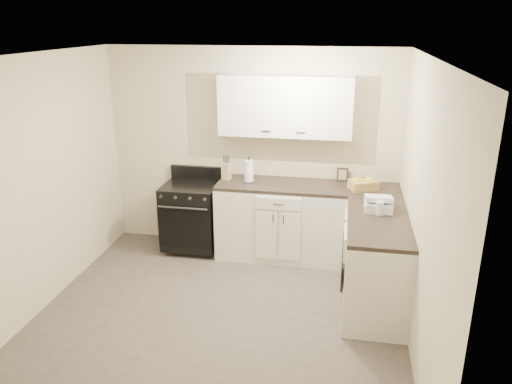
% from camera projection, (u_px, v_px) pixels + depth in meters
% --- Properties ---
extents(floor, '(3.60, 3.60, 0.00)m').
position_uv_depth(floor, '(218.00, 319.00, 4.91)').
color(floor, '#473F38').
rests_on(floor, ground).
extents(ceiling, '(3.60, 3.60, 0.00)m').
position_uv_depth(ceiling, '(210.00, 57.00, 4.09)').
color(ceiling, white).
rests_on(ceiling, wall_back).
extents(wall_back, '(3.60, 0.00, 3.60)m').
position_uv_depth(wall_back, '(252.00, 151.00, 6.17)').
color(wall_back, beige).
rests_on(wall_back, ground).
extents(wall_right, '(0.00, 3.60, 3.60)m').
position_uv_depth(wall_right, '(422.00, 213.00, 4.19)').
color(wall_right, beige).
rests_on(wall_right, ground).
extents(wall_left, '(0.00, 3.60, 3.60)m').
position_uv_depth(wall_left, '(34.00, 188.00, 4.81)').
color(wall_left, beige).
rests_on(wall_left, ground).
extents(wall_front, '(3.60, 0.00, 3.60)m').
position_uv_depth(wall_front, '(133.00, 307.00, 2.83)').
color(wall_front, beige).
rests_on(wall_front, ground).
extents(base_cabinets_back, '(1.55, 0.60, 0.90)m').
position_uv_depth(base_cabinets_back, '(282.00, 222.00, 6.08)').
color(base_cabinets_back, silver).
rests_on(base_cabinets_back, floor).
extents(base_cabinets_right, '(0.60, 1.90, 0.90)m').
position_uv_depth(base_cabinets_right, '(374.00, 252.00, 5.29)').
color(base_cabinets_right, silver).
rests_on(base_cabinets_right, floor).
extents(countertop_back, '(1.55, 0.60, 0.04)m').
position_uv_depth(countertop_back, '(282.00, 185.00, 5.93)').
color(countertop_back, black).
rests_on(countertop_back, base_cabinets_back).
extents(countertop_right, '(0.60, 1.90, 0.04)m').
position_uv_depth(countertop_right, '(377.00, 211.00, 5.14)').
color(countertop_right, black).
rests_on(countertop_right, base_cabinets_right).
extents(upper_cabinets, '(1.55, 0.30, 0.70)m').
position_uv_depth(upper_cabinets, '(285.00, 106.00, 5.76)').
color(upper_cabinets, white).
rests_on(upper_cabinets, wall_back).
extents(stove, '(0.66, 0.57, 0.80)m').
position_uv_depth(stove, '(191.00, 216.00, 6.25)').
color(stove, black).
rests_on(stove, floor).
extents(knife_block, '(0.12, 0.11, 0.21)m').
position_uv_depth(knife_block, '(226.00, 171.00, 6.06)').
color(knife_block, tan).
rests_on(knife_block, countertop_back).
extents(paper_towel, '(0.14, 0.14, 0.26)m').
position_uv_depth(paper_towel, '(249.00, 171.00, 5.97)').
color(paper_towel, white).
rests_on(paper_towel, countertop_back).
extents(picture_frame, '(0.13, 0.05, 0.16)m').
position_uv_depth(picture_frame, '(342.00, 175.00, 6.00)').
color(picture_frame, black).
rests_on(picture_frame, countertop_back).
extents(wicker_basket, '(0.37, 0.31, 0.10)m').
position_uv_depth(wicker_basket, '(363.00, 185.00, 5.72)').
color(wicker_basket, tan).
rests_on(wicker_basket, countertop_right).
extents(countertop_grill, '(0.28, 0.26, 0.10)m').
position_uv_depth(countertop_grill, '(378.00, 206.00, 5.08)').
color(countertop_grill, white).
rests_on(countertop_grill, countertop_right).
extents(glass_jar, '(0.08, 0.08, 0.14)m').
position_uv_depth(glass_jar, '(380.00, 208.00, 4.97)').
color(glass_jar, silver).
rests_on(glass_jar, countertop_right).
extents(oven_mitt_near, '(0.02, 0.15, 0.26)m').
position_uv_depth(oven_mitt_near, '(342.00, 277.00, 4.84)').
color(oven_mitt_near, black).
rests_on(oven_mitt_near, base_cabinets_right).
extents(oven_mitt_far, '(0.02, 0.14, 0.25)m').
position_uv_depth(oven_mitt_far, '(343.00, 255.00, 5.17)').
color(oven_mitt_far, black).
rests_on(oven_mitt_far, base_cabinets_right).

